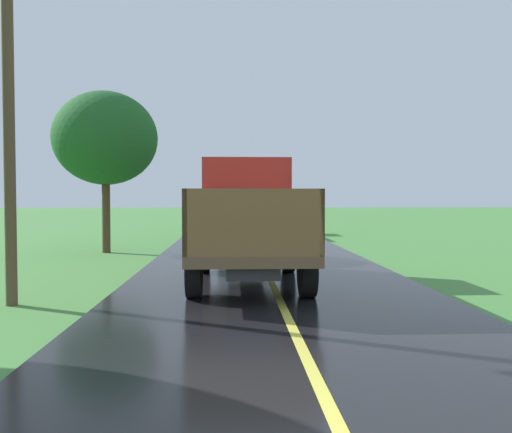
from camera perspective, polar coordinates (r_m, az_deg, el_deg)
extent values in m
cube|color=#2D2D30|center=(11.54, -0.82, -4.21)|extent=(0.90, 5.51, 0.24)
cube|color=brown|center=(11.52, -0.82, -3.22)|extent=(2.30, 5.80, 0.20)
cube|color=red|center=(13.42, -1.08, 2.02)|extent=(2.10, 1.90, 1.90)
cube|color=black|center=(14.38, -1.18, 3.34)|extent=(1.78, 0.02, 0.76)
cube|color=brown|center=(10.52, -6.71, -0.18)|extent=(0.08, 3.85, 1.10)
cube|color=brown|center=(10.60, 5.35, -0.16)|extent=(0.08, 3.85, 1.10)
cube|color=brown|center=(8.62, -0.24, -0.66)|extent=(2.30, 0.08, 1.10)
cube|color=brown|center=(12.39, -0.95, 0.16)|extent=(2.30, 0.08, 1.10)
cylinder|color=black|center=(13.35, -5.58, -3.80)|extent=(0.28, 1.00, 1.00)
cylinder|color=black|center=(13.40, 3.44, -3.77)|extent=(0.28, 1.00, 1.00)
cylinder|color=black|center=(9.99, -6.60, -5.78)|extent=(0.28, 1.00, 1.00)
cylinder|color=black|center=(10.06, 5.48, -5.72)|extent=(0.28, 1.00, 1.00)
ellipsoid|color=#9FC61C|center=(11.96, -3.15, 0.02)|extent=(0.44, 0.48, 0.45)
ellipsoid|color=#AEBD2B|center=(9.33, 2.88, 1.28)|extent=(0.47, 0.60, 0.46)
ellipsoid|color=#A5BC28|center=(11.03, 2.28, -0.28)|extent=(0.56, 0.55, 0.40)
ellipsoid|color=#A5CE2F|center=(10.92, 0.45, -2.17)|extent=(0.46, 0.58, 0.37)
ellipsoid|color=#ADB82E|center=(10.92, -3.32, -0.37)|extent=(0.54, 0.67, 0.46)
ellipsoid|color=#A6C31D|center=(9.44, 4.29, -2.77)|extent=(0.45, 0.47, 0.45)
ellipsoid|color=#A8D023|center=(12.09, 0.55, -0.10)|extent=(0.59, 0.73, 0.43)
ellipsoid|color=#A8C932|center=(10.22, -0.34, -0.37)|extent=(0.43, 0.54, 0.38)
cube|color=#2D2D30|center=(27.40, -1.51, -0.58)|extent=(0.90, 5.51, 0.24)
cube|color=brown|center=(27.40, -1.51, -0.17)|extent=(2.30, 5.80, 0.20)
cube|color=#197A4C|center=(29.32, -1.59, 2.03)|extent=(2.10, 1.90, 1.90)
cube|color=black|center=(30.28, -1.62, 2.66)|extent=(1.78, 0.02, 0.76)
cube|color=#232328|center=(26.41, -3.88, 1.16)|extent=(0.08, 3.85, 1.10)
cube|color=#232328|center=(26.45, 0.93, 1.16)|extent=(0.08, 3.85, 1.10)
cube|color=#232328|center=(24.52, -1.39, 1.09)|extent=(2.30, 0.08, 1.10)
cube|color=#232328|center=(28.29, -1.55, 1.22)|extent=(2.30, 0.08, 1.10)
cylinder|color=black|center=(29.20, -3.64, -0.62)|extent=(0.28, 1.00, 1.00)
cylinder|color=black|center=(29.24, 0.48, -0.61)|extent=(0.28, 1.00, 1.00)
cylinder|color=black|center=(25.82, -3.78, -0.97)|extent=(0.28, 1.00, 1.00)
cylinder|color=black|center=(25.86, 0.88, -0.96)|extent=(0.28, 1.00, 1.00)
ellipsoid|color=#AFC11F|center=(26.17, -1.27, 1.03)|extent=(0.49, 0.51, 0.42)
ellipsoid|color=#A2CF31|center=(26.86, -1.36, 1.09)|extent=(0.42, 0.45, 0.41)
ellipsoid|color=#A8B91C|center=(27.58, 0.14, 0.48)|extent=(0.49, 0.48, 0.46)
ellipsoid|color=#ADCB31|center=(27.39, -2.95, 1.11)|extent=(0.49, 0.63, 0.36)
ellipsoid|color=gold|center=(27.75, 0.04, 1.69)|extent=(0.51, 0.53, 0.40)
ellipsoid|color=#9BBD30|center=(26.17, -2.53, 0.96)|extent=(0.47, 0.56, 0.46)
ellipsoid|color=#A6BC2A|center=(25.33, -1.81, 0.33)|extent=(0.48, 0.53, 0.42)
ellipsoid|color=#AEBB24|center=(25.23, -1.66, 1.04)|extent=(0.48, 0.61, 0.51)
ellipsoid|color=gold|center=(25.76, 0.41, 1.80)|extent=(0.46, 0.55, 0.39)
ellipsoid|color=#A6BC20|center=(26.24, 0.04, 1.04)|extent=(0.55, 0.52, 0.43)
cylinder|color=brown|center=(10.55, -24.83, 8.16)|extent=(0.20, 0.20, 6.19)
cylinder|color=#4C3823|center=(19.42, -15.68, 0.03)|extent=(0.28, 0.28, 2.56)
ellipsoid|color=#1E5623|center=(19.52, -15.76, 8.04)|extent=(3.60, 3.60, 3.24)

